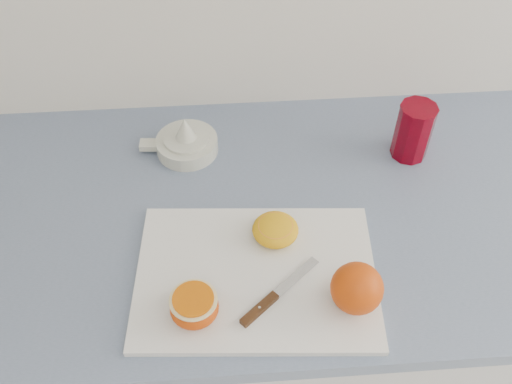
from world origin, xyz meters
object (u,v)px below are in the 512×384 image
cutting_board (256,275)px  half_orange (194,307)px  citrus_juicer (186,142)px  red_tumbler (413,133)px  counter (305,324)px

cutting_board → half_orange: bearing=-145.2°
half_orange → citrus_juicer: size_ratio=0.48×
cutting_board → citrus_juicer: size_ratio=2.52×
cutting_board → citrus_juicer: (-0.12, 0.31, 0.02)m
red_tumbler → cutting_board: bearing=-139.9°
counter → cutting_board: cutting_board is taller
cutting_board → red_tumbler: bearing=40.1°
half_orange → citrus_juicer: (-0.02, 0.38, -0.01)m
citrus_juicer → half_orange: bearing=-87.4°
red_tumbler → counter: bearing=-148.5°
counter → citrus_juicer: bearing=147.4°
counter → cutting_board: (-0.13, -0.15, 0.45)m
counter → half_orange: (-0.23, -0.22, 0.48)m
half_orange → citrus_juicer: bearing=92.6°
counter → citrus_juicer: citrus_juicer is taller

